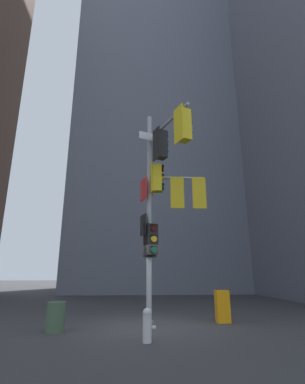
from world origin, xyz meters
name	(u,v)px	position (x,y,z in m)	size (l,w,h in m)	color
ground	(149,326)	(0.00, 0.00, 0.00)	(120.00, 120.00, 0.00)	#38383A
building_mid_block	(153,93)	(1.74, 20.95, 23.37)	(15.77, 15.77, 46.74)	slate
signal_pole_assembly	(166,188)	(0.53, -0.45, 4.44)	(2.40, 2.79, 7.41)	#9EA0A3
fire_hydrant	(147,324)	(-0.18, -2.19, 0.41)	(0.33, 0.23, 0.78)	silver
newspaper_box	(222,306)	(2.56, 0.48, 0.52)	(0.45, 0.36, 1.04)	orange
trash_bin	(55,317)	(-2.73, -0.75, 0.41)	(0.53, 0.53, 0.81)	#3F593F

